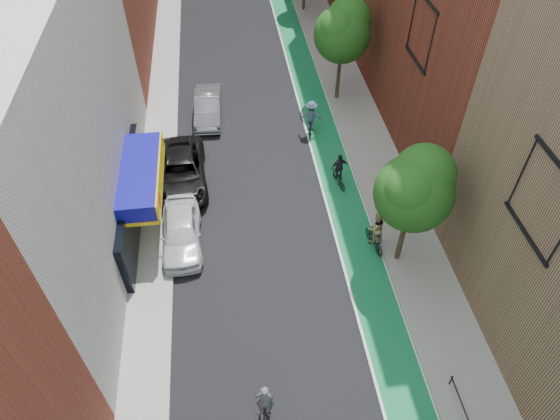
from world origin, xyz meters
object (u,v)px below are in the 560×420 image
object	(u,v)px
parked_car_black	(181,172)
cyclist_lead	(265,407)
cyclist_lane_far	(311,120)
cyclist_lane_near	(375,233)
parked_car_white	(181,231)
cyclist_lane_mid	(339,173)
parked_car_silver	(208,107)

from	to	relation	value
parked_car_black	cyclist_lead	size ratio (longest dim) A/B	2.65
cyclist_lane_far	cyclist_lane_near	bearing A→B (deg)	112.95
parked_car_white	cyclist_lane_near	xyz separation A→B (m)	(9.26, -1.41, 0.13)
parked_car_white	parked_car_black	xyz separation A→B (m)	(-0.04, 4.45, 0.01)
cyclist_lead	cyclist_lane_far	xyz separation A→B (m)	(4.63, 17.11, 0.24)
parked_car_black	cyclist_lane_mid	world-z (taller)	cyclist_lane_mid
parked_car_black	cyclist_lane_near	bearing A→B (deg)	-34.17
cyclist_lead	parked_car_black	bearing A→B (deg)	-68.26
parked_car_black	cyclist_lane_mid	size ratio (longest dim) A/B	2.91
parked_car_white	parked_car_silver	world-z (taller)	parked_car_white
parked_car_silver	cyclist_lane_mid	world-z (taller)	cyclist_lane_mid
cyclist_lane_near	parked_car_black	bearing A→B (deg)	-42.64
cyclist_lane_near	cyclist_lane_mid	xyz separation A→B (m)	(-0.75, 4.67, -0.17)
cyclist_lead	cyclist_lane_mid	world-z (taller)	cyclist_lead
cyclist_lane_near	cyclist_lane_far	distance (m)	9.57
cyclist_lane_mid	cyclist_lane_far	bearing A→B (deg)	-91.61
cyclist_lead	cyclist_lane_far	bearing A→B (deg)	-96.59
parked_car_white	parked_car_black	bearing A→B (deg)	89.14
parked_car_white	parked_car_black	size ratio (longest dim) A/B	0.81
parked_car_silver	parked_car_white	bearing A→B (deg)	-95.57
cyclist_lane_far	parked_car_black	bearing A→B (deg)	38.66
parked_car_white	parked_car_silver	size ratio (longest dim) A/B	1.01
parked_car_silver	cyclist_lane_far	bearing A→B (deg)	-19.62
parked_car_silver	cyclist_lane_far	size ratio (longest dim) A/B	2.05
cyclist_lane_mid	cyclist_lead	bearing A→B (deg)	55.92
parked_car_silver	cyclist_lane_near	size ratio (longest dim) A/B	2.11
parked_car_black	cyclist_lead	bearing A→B (deg)	-78.79
parked_car_white	cyclist_lane_mid	world-z (taller)	cyclist_lane_mid
parked_car_white	cyclist_lane_far	size ratio (longest dim) A/B	2.08
parked_car_white	cyclist_lane_near	bearing A→B (deg)	-10.04
parked_car_white	cyclist_lane_mid	distance (m)	9.11
parked_car_white	cyclist_lane_mid	size ratio (longest dim) A/B	2.35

